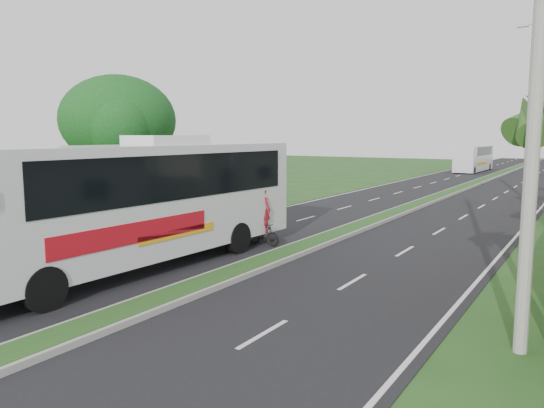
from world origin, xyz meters
The scene contains 10 objects.
ground centered at (0.00, 0.00, 0.00)m, with size 180.00×180.00×0.00m, color #1F481A.
road_asphalt centered at (0.00, 20.00, 0.01)m, with size 14.00×160.00×0.02m, color black.
median_strip centered at (0.00, 20.00, 0.10)m, with size 1.20×160.00×0.18m.
lane_edge_left centered at (-6.70, 20.00, 0.00)m, with size 0.12×160.00×0.01m, color silver.
lane_edge_right centered at (6.70, 20.00, 0.00)m, with size 0.12×160.00×0.01m, color silver.
shade_tree centered at (-12.11, 10.02, 5.03)m, with size 6.30×6.00×7.54m.
utility_pole_a centered at (8.50, 2.00, 5.67)m, with size 1.60×0.28×11.00m.
coach_bus_main centered at (-3.17, 2.84, 2.43)m, with size 3.33×13.78×4.42m.
coach_bus_far centered at (-3.57, 58.12, 1.76)m, with size 2.58×10.70×3.10m.
motorcyclist centered at (-1.70, 8.07, 0.91)m, with size 1.57×0.56×2.35m.
Camera 1 is at (9.67, -9.54, 4.44)m, focal length 35.00 mm.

